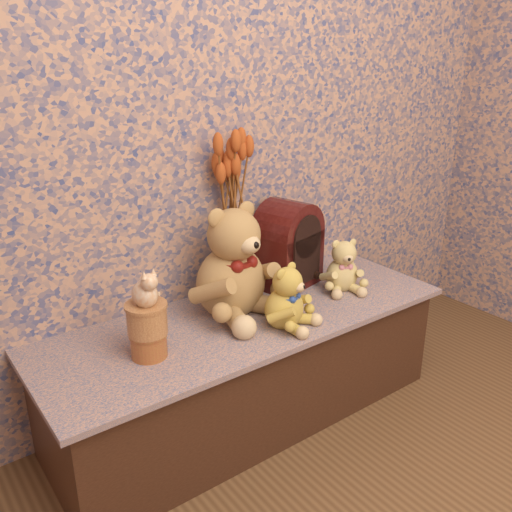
{
  "coord_description": "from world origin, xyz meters",
  "views": [
    {
      "loc": [
        -1.0,
        -0.16,
        1.29
      ],
      "look_at": [
        0.0,
        1.19,
        0.65
      ],
      "focal_mm": 38.39,
      "sensor_mm": 36.0,
      "label": 1
    }
  ],
  "objects_px": {
    "ceramic_vase": "(233,268)",
    "biscuit_tin_lower": "(149,344)",
    "teddy_medium": "(284,293)",
    "cat_figurine": "(144,286)",
    "teddy_large": "(231,255)",
    "teddy_small": "(343,262)",
    "cathedral_radio": "(288,243)"
  },
  "relations": [
    {
      "from": "biscuit_tin_lower",
      "to": "teddy_large",
      "type": "bearing_deg",
      "value": 16.28
    },
    {
      "from": "teddy_small",
      "to": "biscuit_tin_lower",
      "type": "relative_size",
      "value": 1.99
    },
    {
      "from": "teddy_medium",
      "to": "teddy_small",
      "type": "height_order",
      "value": "teddy_medium"
    },
    {
      "from": "teddy_large",
      "to": "biscuit_tin_lower",
      "type": "relative_size",
      "value": 3.85
    },
    {
      "from": "teddy_small",
      "to": "ceramic_vase",
      "type": "distance_m",
      "value": 0.42
    },
    {
      "from": "cat_figurine",
      "to": "ceramic_vase",
      "type": "bearing_deg",
      "value": 19.42
    },
    {
      "from": "teddy_large",
      "to": "ceramic_vase",
      "type": "relative_size",
      "value": 2.12
    },
    {
      "from": "ceramic_vase",
      "to": "biscuit_tin_lower",
      "type": "distance_m",
      "value": 0.53
    },
    {
      "from": "teddy_large",
      "to": "ceramic_vase",
      "type": "xyz_separation_m",
      "value": [
        0.1,
        0.13,
        -0.11
      ]
    },
    {
      "from": "teddy_large",
      "to": "cat_figurine",
      "type": "height_order",
      "value": "teddy_large"
    },
    {
      "from": "biscuit_tin_lower",
      "to": "cat_figurine",
      "type": "height_order",
      "value": "cat_figurine"
    },
    {
      "from": "teddy_small",
      "to": "cat_figurine",
      "type": "xyz_separation_m",
      "value": [
        -0.83,
        -0.01,
        0.12
      ]
    },
    {
      "from": "teddy_medium",
      "to": "cathedral_radio",
      "type": "height_order",
      "value": "cathedral_radio"
    },
    {
      "from": "teddy_medium",
      "to": "cat_figurine",
      "type": "bearing_deg",
      "value": 146.36
    },
    {
      "from": "cathedral_radio",
      "to": "teddy_small",
      "type": "bearing_deg",
      "value": -61.98
    },
    {
      "from": "teddy_large",
      "to": "teddy_small",
      "type": "bearing_deg",
      "value": -18.76
    },
    {
      "from": "teddy_large",
      "to": "teddy_medium",
      "type": "relative_size",
      "value": 1.82
    },
    {
      "from": "teddy_large",
      "to": "teddy_small",
      "type": "relative_size",
      "value": 1.93
    },
    {
      "from": "teddy_medium",
      "to": "cat_figurine",
      "type": "height_order",
      "value": "cat_figurine"
    },
    {
      "from": "teddy_small",
      "to": "ceramic_vase",
      "type": "height_order",
      "value": "teddy_small"
    },
    {
      "from": "teddy_large",
      "to": "cat_figurine",
      "type": "bearing_deg",
      "value": -170.66
    },
    {
      "from": "teddy_large",
      "to": "teddy_small",
      "type": "distance_m",
      "value": 0.47
    },
    {
      "from": "cathedral_radio",
      "to": "cat_figurine",
      "type": "distance_m",
      "value": 0.71
    },
    {
      "from": "teddy_small",
      "to": "cathedral_radio",
      "type": "relative_size",
      "value": 0.64
    },
    {
      "from": "teddy_small",
      "to": "teddy_medium",
      "type": "bearing_deg",
      "value": -140.04
    },
    {
      "from": "teddy_medium",
      "to": "cathedral_radio",
      "type": "relative_size",
      "value": 0.68
    },
    {
      "from": "ceramic_vase",
      "to": "teddy_large",
      "type": "bearing_deg",
      "value": -126.92
    },
    {
      "from": "teddy_small",
      "to": "cat_figurine",
      "type": "bearing_deg",
      "value": -154.09
    },
    {
      "from": "teddy_medium",
      "to": "cathedral_radio",
      "type": "bearing_deg",
      "value": 25.72
    },
    {
      "from": "teddy_medium",
      "to": "teddy_small",
      "type": "relative_size",
      "value": 1.06
    },
    {
      "from": "teddy_medium",
      "to": "ceramic_vase",
      "type": "bearing_deg",
      "value": 64.74
    },
    {
      "from": "teddy_medium",
      "to": "cat_figurine",
      "type": "distance_m",
      "value": 0.48
    }
  ]
}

